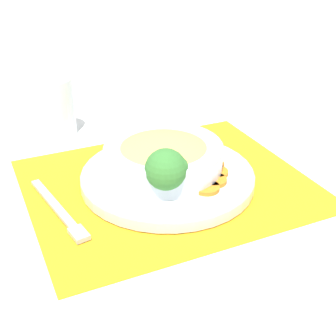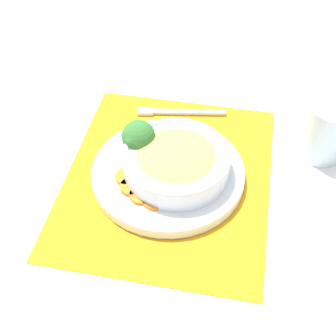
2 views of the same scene
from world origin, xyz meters
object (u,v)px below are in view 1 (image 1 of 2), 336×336
object	(u,v)px
bowl	(166,154)
fork	(62,214)
broccoli_floret	(166,170)
water_glass	(55,110)

from	to	relation	value
bowl	fork	size ratio (longest dim) A/B	1.04
broccoli_floret	fork	xyz separation A→B (m)	(0.14, -0.04, -0.06)
broccoli_floret	bowl	bearing A→B (deg)	-117.16
bowl	broccoli_floret	bearing A→B (deg)	62.84
broccoli_floret	water_glass	world-z (taller)	water_glass
water_glass	fork	distance (m)	0.31
broccoli_floret	fork	world-z (taller)	broccoli_floret
bowl	fork	world-z (taller)	bowl
water_glass	fork	bearing A→B (deg)	75.36
bowl	water_glass	size ratio (longest dim) A/B	1.70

